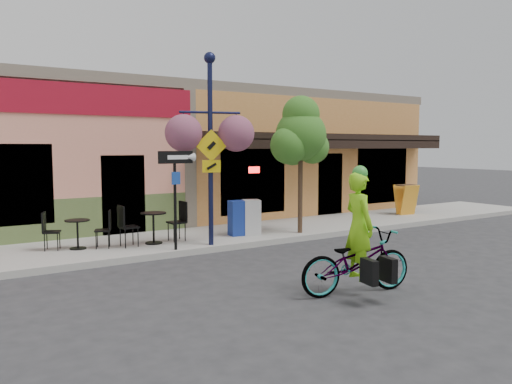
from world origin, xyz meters
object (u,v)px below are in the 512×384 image
(lamp_post, at_px, (210,150))
(newspaper_box_grey, at_px, (252,217))
(building, at_px, (167,154))
(bicycle, at_px, (356,262))
(newspaper_box_blue, at_px, (237,218))
(one_way_sign, at_px, (175,201))
(cyclist_rider, at_px, (359,240))
(street_tree, at_px, (300,164))

(lamp_post, height_order, newspaper_box_grey, lamp_post)
(building, xyz_separation_m, bicycle, (-1.26, -11.28, -1.70))
(bicycle, xyz_separation_m, newspaper_box_grey, (1.13, 5.18, 0.07))
(newspaper_box_blue, bearing_deg, one_way_sign, -151.51)
(newspaper_box_blue, height_order, newspaper_box_grey, newspaper_box_grey)
(one_way_sign, height_order, newspaper_box_blue, one_way_sign)
(building, distance_m, bicycle, 11.47)
(one_way_sign, bearing_deg, newspaper_box_grey, 11.61)
(one_way_sign, bearing_deg, building, 63.75)
(lamp_post, height_order, newspaper_box_blue, lamp_post)
(building, relative_size, cyclist_rider, 9.84)
(building, height_order, lamp_post, lamp_post)
(newspaper_box_blue, distance_m, newspaper_box_grey, 0.40)
(newspaper_box_blue, bearing_deg, newspaper_box_grey, -6.65)
(one_way_sign, distance_m, newspaper_box_grey, 2.74)
(lamp_post, height_order, one_way_sign, lamp_post)
(bicycle, relative_size, newspaper_box_grey, 2.22)
(building, distance_m, newspaper_box_blue, 6.24)
(one_way_sign, bearing_deg, street_tree, -0.72)
(building, relative_size, bicycle, 8.63)
(lamp_post, bearing_deg, cyclist_rider, -67.17)
(cyclist_rider, relative_size, newspaper_box_blue, 1.97)
(one_way_sign, relative_size, street_tree, 0.60)
(cyclist_rider, xyz_separation_m, lamp_post, (-0.50, 4.51, 1.53))
(lamp_post, bearing_deg, newspaper_box_grey, 39.41)
(cyclist_rider, bearing_deg, newspaper_box_blue, 3.52)
(bicycle, height_order, one_way_sign, one_way_sign)
(newspaper_box_grey, bearing_deg, lamp_post, -138.83)
(one_way_sign, distance_m, street_tree, 3.92)
(bicycle, height_order, newspaper_box_blue, bicycle)
(bicycle, height_order, newspaper_box_grey, bicycle)
(one_way_sign, bearing_deg, lamp_post, 0.06)
(bicycle, distance_m, street_tree, 5.50)
(bicycle, height_order, lamp_post, lamp_post)
(lamp_post, distance_m, newspaper_box_blue, 2.32)
(lamp_post, relative_size, one_way_sign, 2.02)
(lamp_post, xyz_separation_m, street_tree, (2.87, 0.19, -0.40))
(bicycle, height_order, street_tree, street_tree)
(cyclist_rider, relative_size, lamp_post, 0.40)
(newspaper_box_blue, xyz_separation_m, newspaper_box_grey, (0.39, -0.10, 0.01))
(lamp_post, distance_m, newspaper_box_grey, 2.51)
(building, xyz_separation_m, newspaper_box_blue, (-0.53, -6.00, -1.63))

